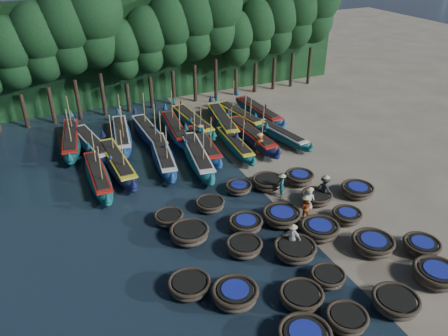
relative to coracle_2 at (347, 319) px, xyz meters
name	(u,v)px	position (x,y,z in m)	size (l,w,h in m)	color
ground	(275,204)	(2.16, 9.82, -0.42)	(120.00, 120.00, 0.00)	gray
foliage_wall	(160,47)	(2.16, 33.32, 4.58)	(40.00, 3.00, 10.00)	black
coracle_2	(347,319)	(0.00, 0.00, 0.00)	(2.30, 2.30, 0.74)	brown
coracle_3	(396,302)	(2.72, -0.14, -0.01)	(2.67, 2.67, 0.73)	brown
coracle_4	(436,274)	(5.86, 0.37, 0.06)	(2.89, 2.89, 0.83)	brown
coracle_5	(235,294)	(-3.88, 3.38, 0.07)	(2.32, 2.32, 0.84)	brown
coracle_6	(301,297)	(-1.07, 2.00, -0.01)	(2.59, 2.59, 0.71)	brown
coracle_7	(328,277)	(0.90, 2.59, -0.06)	(2.12, 2.12, 0.64)	brown
coracle_8	(373,244)	(4.65, 3.58, 0.04)	(2.71, 2.71, 0.80)	brown
coracle_9	(421,246)	(6.99, 2.37, 0.00)	(2.38, 2.38, 0.73)	brown
coracle_10	(189,285)	(-5.61, 4.90, -0.01)	(2.40, 2.40, 0.73)	brown
coracle_11	(244,247)	(-1.85, 6.38, 0.01)	(2.03, 2.03, 0.76)	brown
coracle_12	(295,250)	(0.51, 4.98, 0.02)	(2.35, 2.35, 0.78)	brown
coracle_13	(320,229)	(2.77, 5.88, 0.06)	(2.55, 2.55, 0.83)	brown
coracle_14	(347,216)	(5.12, 6.37, 0.00)	(1.95, 1.95, 0.72)	brown
coracle_15	(190,233)	(-4.15, 8.69, 0.05)	(2.43, 2.43, 0.83)	brown
coracle_16	(246,224)	(-0.81, 8.23, 0.00)	(2.50, 2.50, 0.73)	brown
coracle_17	(282,216)	(1.49, 7.94, 0.05)	(2.80, 2.80, 0.82)	brown
coracle_18	(317,197)	(4.71, 8.87, -0.02)	(2.35, 2.35, 0.71)	brown
coracle_19	(357,190)	(7.66, 8.46, -0.01)	(2.18, 2.18, 0.71)	brown
coracle_20	(169,218)	(-4.70, 10.74, -0.03)	(1.79, 1.79, 0.69)	brown
coracle_21	(210,204)	(-1.87, 11.05, -0.04)	(1.86, 1.86, 0.66)	brown
coracle_22	(239,188)	(0.68, 12.12, -0.05)	(1.97, 1.97, 0.64)	brown
coracle_23	(267,182)	(2.73, 11.81, 0.02)	(2.21, 2.21, 0.77)	brown
coracle_24	(299,178)	(5.02, 11.38, 0.05)	(2.02, 2.02, 0.81)	brown
long_boat_1	(98,176)	(-7.63, 17.37, 0.14)	(1.68, 8.32, 3.53)	#0E4E53
long_boat_2	(117,163)	(-6.00, 18.63, 0.19)	(1.87, 9.12, 3.87)	#10133C
long_boat_3	(163,156)	(-2.60, 18.36, 0.16)	(2.78, 8.54, 3.67)	navy
long_boat_4	(197,156)	(-0.29, 17.16, 0.19)	(2.93, 8.96, 3.85)	#0E4E53
long_boat_5	(204,145)	(0.95, 18.81, 0.14)	(2.28, 8.30, 3.54)	navy
long_boat_6	(235,144)	(3.25, 17.94, 0.10)	(1.87, 7.66, 3.26)	#0E4E53
long_boat_7	(251,136)	(5.08, 18.70, 0.19)	(1.67, 9.07, 3.85)	#10133C
long_boat_8	(281,135)	(7.58, 18.01, 0.08)	(2.44, 7.47, 1.33)	#0E4E53
long_boat_9	(71,139)	(-8.49, 24.18, 0.19)	(2.86, 8.97, 3.85)	#0E4E53
long_boat_10	(92,144)	(-7.12, 22.59, 0.16)	(2.89, 8.64, 1.54)	navy
long_boat_11	(122,135)	(-4.57, 23.35, 0.17)	(2.92, 8.61, 3.71)	navy
long_boat_12	(149,133)	(-2.40, 22.78, 0.17)	(1.70, 8.77, 3.72)	#10133C
long_boat_13	(175,129)	(-0.10, 22.78, 0.15)	(2.40, 8.42, 3.60)	navy
long_boat_14	(192,121)	(1.79, 23.57, 0.18)	(2.05, 8.92, 1.57)	#0E4E53
long_boat_15	(222,121)	(4.24, 22.49, 0.19)	(3.06, 9.01, 1.61)	#10133C
long_boat_16	(240,116)	(6.24, 23.04, 0.14)	(2.57, 8.32, 3.57)	#0E4E53
long_boat_17	(258,112)	(8.27, 23.20, 0.17)	(1.89, 8.85, 1.56)	navy
fisherman_0	(309,198)	(3.82, 8.52, 0.41)	(0.86, 0.87, 1.71)	silver
fisherman_1	(282,185)	(3.00, 10.47, 0.50)	(0.67, 0.71, 1.84)	#175A62
fisherman_2	(305,207)	(3.02, 7.75, 0.41)	(0.95, 0.91, 1.74)	#AF4617
fisherman_3	(325,188)	(5.32, 8.94, 0.50)	(0.88, 1.26, 1.98)	black
fisherman_4	(292,237)	(0.62, 5.51, 0.47)	(0.95, 0.99, 1.85)	silver
fisherman_5	(200,135)	(1.15, 20.05, 0.47)	(1.31, 1.60, 1.91)	#175A62
fisherman_6	(260,143)	(4.70, 16.54, 0.50)	(0.94, 0.72, 1.93)	#AF4617
tree_1	(11,53)	(-11.54, 29.82, 6.22)	(4.09, 4.09, 9.65)	black
tree_2	(39,42)	(-9.24, 29.82, 6.90)	(4.51, 4.51, 10.63)	black
tree_3	(66,31)	(-6.94, 29.82, 7.57)	(4.92, 4.92, 11.60)	black
tree_4	(93,21)	(-4.64, 29.82, 8.25)	(5.34, 5.34, 12.58)	black
tree_5	(123,50)	(-2.34, 29.82, 5.55)	(3.68, 3.68, 8.68)	black
tree_6	(147,40)	(-0.04, 29.82, 6.22)	(4.09, 4.09, 9.65)	black
tree_7	(170,30)	(2.26, 29.82, 6.90)	(4.51, 4.51, 10.63)	black
tree_8	(193,21)	(4.56, 29.82, 7.57)	(4.92, 4.92, 11.60)	black
tree_9	(215,11)	(6.86, 29.82, 8.25)	(5.34, 5.34, 12.58)	black
tree_10	(236,38)	(9.16, 29.82, 5.55)	(3.68, 3.68, 8.68)	black
tree_11	(257,29)	(11.46, 29.82, 6.22)	(4.09, 4.09, 9.65)	black
tree_12	(277,20)	(13.76, 29.82, 6.90)	(4.51, 4.51, 10.63)	black
tree_13	(296,12)	(16.06, 29.82, 7.57)	(4.92, 4.92, 11.60)	black
tree_14	(315,4)	(18.36, 29.82, 8.25)	(5.34, 5.34, 12.58)	black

